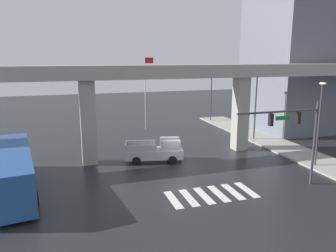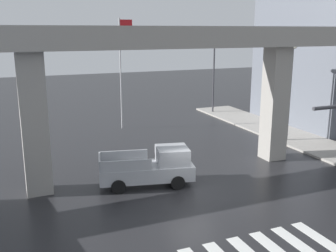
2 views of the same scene
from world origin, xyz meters
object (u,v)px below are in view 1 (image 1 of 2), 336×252
Objects in this scene: street_lamp_near_corner at (320,115)px; street_lamp_mid_block at (256,100)px; city_bus at (12,169)px; traffic_signal_mast at (296,128)px; flagpole at (146,88)px; pickup_truck at (157,151)px; street_lamp_far_north at (211,90)px.

street_lamp_near_corner and street_lamp_mid_block have the same top height.
street_lamp_near_corner is at bearing -4.52° from city_bus.
traffic_signal_mast is at bearing -110.65° from street_lamp_mid_block.
street_lamp_mid_block is 13.73m from flagpole.
street_lamp_near_corner is at bearing -23.53° from pickup_truck.
street_lamp_far_north is at bearing 14.60° from flagpole.
pickup_truck is 14.13m from street_lamp_near_corner.
street_lamp_far_north is 10.73m from flagpole.
flagpole reaches higher than traffic_signal_mast.
street_lamp_mid_block is at bearing 18.45° from pickup_truck.
city_bus is at bearing 165.52° from traffic_signal_mast.
street_lamp_near_corner is (23.93, -1.89, 2.83)m from city_bus.
street_lamp_near_corner is 1.00× the size of street_lamp_mid_block.
street_lamp_mid_block reaches higher than city_bus.
street_lamp_near_corner is 9.64m from street_lamp_mid_block.
pickup_truck is 20.52m from street_lamp_far_north.
flagpole reaches higher than street_lamp_mid_block.
traffic_signal_mast is 13.56m from street_lamp_mid_block.
street_lamp_near_corner is 1.00× the size of street_lamp_far_north.
street_lamp_near_corner reaches higher than city_bus.
pickup_truck is 12.00m from traffic_signal_mast.
flagpole reaches higher than street_lamp_near_corner.
flagpole is (2.18, 13.15, 4.45)m from pickup_truck.
pickup_truck is 0.49× the size of city_bus.
flagpole is (13.57, 16.72, 3.72)m from city_bus.
street_lamp_far_north is at bearing 39.06° from city_bus.
street_lamp_near_corner and street_lamp_far_north have the same top height.
street_lamp_far_north is 0.78× the size of flagpole.
traffic_signal_mast reaches higher than pickup_truck.
flagpole is at bearing -165.40° from street_lamp_far_north.
city_bus is 1.53× the size of street_lamp_far_north.
traffic_signal_mast is 0.90× the size of street_lamp_mid_block.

